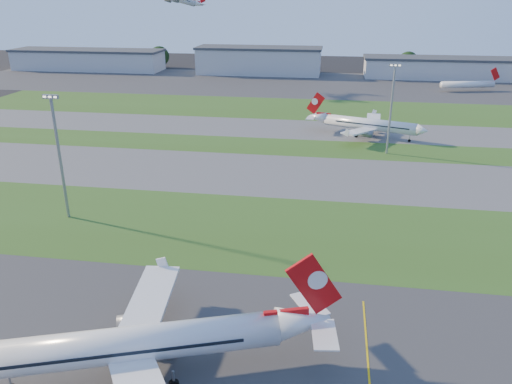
% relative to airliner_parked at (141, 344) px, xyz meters
% --- Properties ---
extents(grass_strip_a, '(300.00, 34.00, 0.01)m').
position_rel_airliner_parked_xyz_m(grass_strip_a, '(22.48, 42.22, -4.67)').
color(grass_strip_a, '#33551C').
rests_on(grass_strip_a, ground).
extents(taxiway_a, '(300.00, 32.00, 0.01)m').
position_rel_airliner_parked_xyz_m(taxiway_a, '(22.48, 75.22, -4.67)').
color(taxiway_a, '#515154').
rests_on(taxiway_a, ground).
extents(grass_strip_b, '(300.00, 18.00, 0.01)m').
position_rel_airliner_parked_xyz_m(grass_strip_b, '(22.48, 100.22, -4.67)').
color(grass_strip_b, '#33551C').
rests_on(grass_strip_b, ground).
extents(taxiway_b, '(300.00, 26.00, 0.01)m').
position_rel_airliner_parked_xyz_m(taxiway_b, '(22.48, 122.22, -4.67)').
color(taxiway_b, '#515154').
rests_on(taxiway_b, ground).
extents(grass_strip_c, '(300.00, 40.00, 0.01)m').
position_rel_airliner_parked_xyz_m(grass_strip_c, '(22.48, 155.22, -4.67)').
color(grass_strip_c, '#33551C').
rests_on(grass_strip_c, ground).
extents(apron_far, '(400.00, 80.00, 0.01)m').
position_rel_airliner_parked_xyz_m(apron_far, '(22.48, 215.22, -4.67)').
color(apron_far, '#333335').
rests_on(apron_far, ground).
extents(airliner_parked, '(41.04, 34.67, 13.32)m').
position_rel_airliner_parked_xyz_m(airliner_parked, '(0.00, 0.00, 0.00)').
color(airliner_parked, white).
rests_on(airliner_parked, ground).
extents(airliner_taxiing, '(35.90, 30.31, 11.62)m').
position_rel_airliner_parked_xyz_m(airliner_taxiing, '(32.98, 116.04, -0.60)').
color(airliner_taxiing, white).
rests_on(airliner_taxiing, ground).
extents(mini_jet_near, '(28.15, 9.43, 9.48)m').
position_rel_airliner_parked_xyz_m(mini_jet_near, '(84.10, 206.27, -1.40)').
color(mini_jet_near, white).
rests_on(mini_jet_near, ground).
extents(light_mast_west, '(3.20, 0.70, 25.80)m').
position_rel_airliner_parked_xyz_m(light_mast_west, '(-32.52, 42.22, 10.14)').
color(light_mast_west, gray).
rests_on(light_mast_west, ground).
extents(light_mast_centre, '(3.20, 0.70, 25.80)m').
position_rel_airliner_parked_xyz_m(light_mast_centre, '(37.48, 98.22, 10.14)').
color(light_mast_centre, gray).
rests_on(light_mast_centre, ground).
extents(hangar_far_west, '(91.80, 23.00, 12.20)m').
position_rel_airliner_parked_xyz_m(hangar_far_west, '(-127.52, 245.22, 1.46)').
color(hangar_far_west, '#989AA0').
rests_on(hangar_far_west, ground).
extents(hangar_west, '(71.40, 23.00, 15.20)m').
position_rel_airliner_parked_xyz_m(hangar_west, '(-22.52, 245.22, 2.96)').
color(hangar_west, '#989AA0').
rests_on(hangar_west, ground).
extents(hangar_east, '(81.60, 23.00, 11.20)m').
position_rel_airliner_parked_xyz_m(hangar_east, '(77.48, 245.22, 0.96)').
color(hangar_east, '#989AA0').
rests_on(hangar_east, ground).
extents(tree_far_west, '(11.00, 11.00, 12.00)m').
position_rel_airliner_parked_xyz_m(tree_far_west, '(-167.52, 258.22, 1.81)').
color(tree_far_west, black).
rests_on(tree_far_west, ground).
extents(tree_west, '(12.10, 12.10, 13.20)m').
position_rel_airliner_parked_xyz_m(tree_west, '(-87.52, 260.22, 2.46)').
color(tree_west, black).
rests_on(tree_west, ground).
extents(tree_mid_west, '(9.90, 9.90, 10.80)m').
position_rel_airliner_parked_xyz_m(tree_mid_west, '(2.48, 256.22, 1.16)').
color(tree_mid_west, black).
rests_on(tree_mid_west, ground).
extents(tree_mid_east, '(11.55, 11.55, 12.60)m').
position_rel_airliner_parked_xyz_m(tree_mid_east, '(62.48, 259.22, 2.14)').
color(tree_mid_east, black).
rests_on(tree_mid_east, ground).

